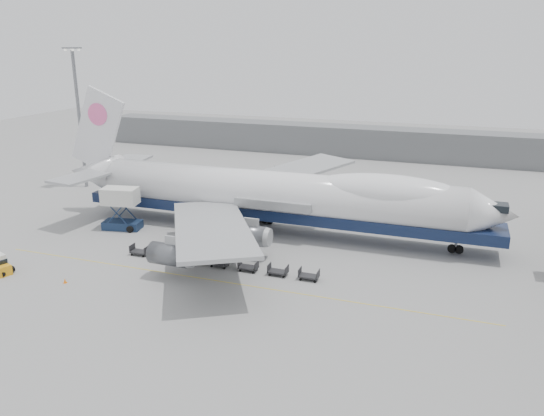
% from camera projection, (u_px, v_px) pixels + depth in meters
% --- Properties ---
extents(ground, '(260.00, 260.00, 0.00)m').
position_uv_depth(ground, '(242.00, 262.00, 66.04)').
color(ground, gray).
rests_on(ground, ground).
extents(apron_line, '(60.00, 0.15, 0.01)m').
position_uv_depth(apron_line, '(222.00, 282.00, 60.63)').
color(apron_line, gold).
rests_on(apron_line, ground).
extents(hangar, '(110.00, 8.00, 7.00)m').
position_uv_depth(hangar, '(313.00, 139.00, 131.21)').
color(hangar, slate).
rests_on(hangar, ground).
extents(floodlight_mast, '(2.40, 2.40, 25.43)m').
position_uv_depth(floodlight_mast, '(79.00, 111.00, 96.72)').
color(floodlight_mast, slate).
rests_on(floodlight_mast, ground).
extents(airliner, '(67.00, 55.30, 19.98)m').
position_uv_depth(airliner, '(278.00, 194.00, 74.97)').
color(airliner, white).
rests_on(airliner, ground).
extents(catering_truck, '(5.84, 4.47, 6.20)m').
position_uv_depth(catering_truck, '(121.00, 206.00, 76.92)').
color(catering_truck, '#172846').
rests_on(catering_truck, ground).
extents(traffic_cone, '(0.39, 0.39, 0.57)m').
position_uv_depth(traffic_cone, '(65.00, 281.00, 60.23)').
color(traffic_cone, orange).
rests_on(traffic_cone, ground).
extents(dolly_0, '(2.30, 1.35, 1.30)m').
position_uv_depth(dolly_0, '(140.00, 251.00, 68.13)').
color(dolly_0, '#2D2D30').
rests_on(dolly_0, ground).
extents(dolly_1, '(2.30, 1.35, 1.30)m').
position_uv_depth(dolly_1, '(165.00, 255.00, 66.94)').
color(dolly_1, '#2D2D30').
rests_on(dolly_1, ground).
extents(dolly_2, '(2.30, 1.35, 1.30)m').
position_uv_depth(dolly_2, '(192.00, 259.00, 65.75)').
color(dolly_2, '#2D2D30').
rests_on(dolly_2, ground).
extents(dolly_3, '(2.30, 1.35, 1.30)m').
position_uv_depth(dolly_3, '(220.00, 263.00, 64.55)').
color(dolly_3, '#2D2D30').
rests_on(dolly_3, ground).
extents(dolly_4, '(2.30, 1.35, 1.30)m').
position_uv_depth(dolly_4, '(248.00, 267.00, 63.36)').
color(dolly_4, '#2D2D30').
rests_on(dolly_4, ground).
extents(dolly_5, '(2.30, 1.35, 1.30)m').
position_uv_depth(dolly_5, '(278.00, 271.00, 62.17)').
color(dolly_5, '#2D2D30').
rests_on(dolly_5, ground).
extents(dolly_6, '(2.30, 1.35, 1.30)m').
position_uv_depth(dolly_6, '(309.00, 275.00, 60.98)').
color(dolly_6, '#2D2D30').
rests_on(dolly_6, ground).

